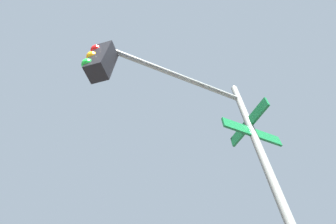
{
  "coord_description": "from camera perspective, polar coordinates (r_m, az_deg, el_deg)",
  "views": [
    {
      "loc": [
        -6.49,
        -4.03,
        1.32
      ],
      "look_at": [
        -5.83,
        -6.4,
        4.53
      ],
      "focal_mm": 25.47,
      "sensor_mm": 36.0,
      "label": 1
    }
  ],
  "objects": [
    {
      "name": "traffic_signal_near",
      "position": [
        3.36,
        4.49,
        -1.91
      ],
      "size": [
        2.65,
        2.19,
        5.5
      ],
      "color": "slate",
      "rests_on": "ground_plane"
    }
  ]
}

